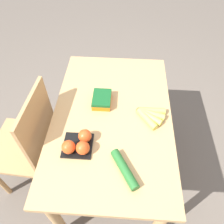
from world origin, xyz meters
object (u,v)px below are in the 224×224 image
object	(u,v)px
chair	(30,144)
cucumber_near	(124,169)
banana_bunch	(150,115)
tomato_pack	(79,144)
carrot_bag	(102,99)

from	to	relation	value
chair	cucumber_near	distance (m)	0.74
banana_bunch	tomato_pack	size ratio (longest dim) A/B	1.10
carrot_bag	tomato_pack	bearing A→B (deg)	165.06
chair	carrot_bag	size ratio (longest dim) A/B	6.22
cucumber_near	chair	bearing A→B (deg)	67.39
chair	carrot_bag	xyz separation A→B (m)	(0.19, -0.48, 0.27)
carrot_bag	cucumber_near	bearing A→B (deg)	-161.13
chair	tomato_pack	size ratio (longest dim) A/B	5.84
chair	banana_bunch	distance (m)	0.82
banana_bunch	cucumber_near	bearing A→B (deg)	158.69
banana_bunch	cucumber_near	xyz separation A→B (m)	(-0.36, 0.14, 0.00)
carrot_bag	cucumber_near	xyz separation A→B (m)	(-0.45, -0.15, -0.01)
tomato_pack	cucumber_near	bearing A→B (deg)	-115.76
tomato_pack	carrot_bag	world-z (taller)	tomato_pack
cucumber_near	banana_bunch	bearing A→B (deg)	-21.31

